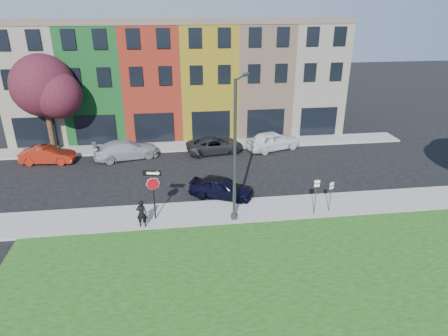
{
  "coord_description": "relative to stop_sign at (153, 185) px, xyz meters",
  "views": [
    {
      "loc": [
        -3.31,
        -18.02,
        12.06
      ],
      "look_at": [
        -0.41,
        4.0,
        2.54
      ],
      "focal_mm": 32.0,
      "sensor_mm": 36.0,
      "label": 1
    }
  ],
  "objects": [
    {
      "name": "sidewalk_far",
      "position": [
        1.64,
        12.35,
        -2.26
      ],
      "size": [
        40.0,
        2.4,
        0.12
      ],
      "primitive_type": "cube",
      "color": "gray",
      "rests_on": "ground"
    },
    {
      "name": "stop_sign",
      "position": [
        0.0,
        0.0,
        0.0
      ],
      "size": [
        1.04,
        0.23,
        3.09
      ],
      "rotation": [
        0.0,
        0.0,
        -0.19
      ],
      "color": "black",
      "rests_on": "sidewalk_near"
    },
    {
      "name": "tree_purple",
      "position": [
        -8.68,
        12.5,
        3.19
      ],
      "size": [
        5.93,
        5.19,
        7.99
      ],
      "color": "#321E10",
      "rests_on": "sidewalk_far"
    },
    {
      "name": "parked_car_silver",
      "position": [
        -2.57,
        10.27,
        -1.57
      ],
      "size": [
        4.49,
        6.1,
        1.49
      ],
      "primitive_type": "imported",
      "rotation": [
        0.0,
        0.0,
        1.81
      ],
      "color": "#9E9EA2",
      "rests_on": "ground"
    },
    {
      "name": "parked_car_dark",
      "position": [
        4.68,
        10.6,
        -1.66
      ],
      "size": [
        3.59,
        5.4,
        1.32
      ],
      "primitive_type": "imported",
      "rotation": [
        0.0,
        0.0,
        1.72
      ],
      "color": "black",
      "rests_on": "ground"
    },
    {
      "name": "sidewalk_near",
      "position": [
        6.64,
        0.35,
        -2.26
      ],
      "size": [
        40.0,
        3.0,
        0.12
      ],
      "primitive_type": "cube",
      "color": "gray",
      "rests_on": "ground"
    },
    {
      "name": "rowhouse_block",
      "position": [
        2.14,
        18.53,
        2.67
      ],
      "size": [
        30.0,
        10.12,
        10.0
      ],
      "color": "beige",
      "rests_on": "ground"
    },
    {
      "name": "parking_sign_b",
      "position": [
        10.43,
        -0.41,
        -0.95
      ],
      "size": [
        0.3,
        0.16,
        1.96
      ],
      "rotation": [
        0.0,
        0.0,
        0.42
      ],
      "color": "#434548",
      "rests_on": "sidewalk_near"
    },
    {
      "name": "man",
      "position": [
        -0.7,
        -0.75,
        -1.39
      ],
      "size": [
        0.68,
        0.52,
        1.62
      ],
      "primitive_type": "imported",
      "rotation": [
        0.0,
        0.0,
        3.03
      ],
      "color": "black",
      "rests_on": "sidewalk_near"
    },
    {
      "name": "parked_car_white",
      "position": [
        9.67,
        10.7,
        -1.51
      ],
      "size": [
        4.71,
        5.85,
        1.61
      ],
      "primitive_type": "imported",
      "rotation": [
        0.0,
        0.0,
        1.89
      ],
      "color": "white",
      "rests_on": "ground"
    },
    {
      "name": "parking_sign_a",
      "position": [
        9.36,
        -0.76,
        -0.72
      ],
      "size": [
        0.32,
        0.09,
        2.39
      ],
      "rotation": [
        0.0,
        0.0,
        -0.07
      ],
      "color": "#434548",
      "rests_on": "sidewalk_near"
    },
    {
      "name": "street_lamp",
      "position": [
        4.65,
        -0.41,
        1.92
      ],
      "size": [
        1.31,
        2.41,
        8.16
      ],
      "rotation": [
        0.0,
        0.0,
        -0.43
      ],
      "color": "#434548",
      "rests_on": "sidewalk_near"
    },
    {
      "name": "ground",
      "position": [
        4.64,
        -2.65,
        -2.32
      ],
      "size": [
        120.0,
        120.0,
        0.0
      ],
      "primitive_type": "plane",
      "color": "black",
      "rests_on": "ground"
    },
    {
      "name": "sedan_near",
      "position": [
        4.2,
        2.44,
        -1.61
      ],
      "size": [
        4.78,
        5.42,
        1.42
      ],
      "primitive_type": "imported",
      "rotation": [
        0.0,
        0.0,
        1.15
      ],
      "color": "black",
      "rests_on": "ground"
    },
    {
      "name": "parked_car_red",
      "position": [
        -8.6,
        10.03,
        -1.64
      ],
      "size": [
        2.12,
        4.36,
        1.36
      ],
      "primitive_type": "imported",
      "rotation": [
        0.0,
        0.0,
        1.49
      ],
      "color": "maroon",
      "rests_on": "ground"
    }
  ]
}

